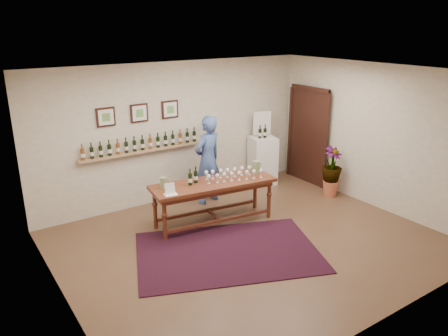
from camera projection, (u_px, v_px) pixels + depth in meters
ground at (251, 243)px, 7.31m from camera, size 6.00×6.00×0.00m
room_shell at (277, 137)px, 9.54m from camera, size 6.00×6.00×6.00m
rug at (228, 252)px, 7.01m from camera, size 3.38×2.85×0.02m
tasting_table at (213, 188)px, 7.83m from camera, size 2.33×1.01×0.80m
table_glasses at (233, 174)px, 7.93m from camera, size 1.33×0.63×0.18m
table_bottles at (193, 175)px, 7.65m from camera, size 0.33×0.24×0.32m
pitcher_left at (163, 183)px, 7.47m from camera, size 0.15×0.15×0.20m
pitcher_right at (256, 167)px, 8.20m from camera, size 0.16×0.16×0.24m
menu_card at (170, 189)px, 7.21m from camera, size 0.23×0.18×0.19m
display_pedestal at (262, 160)px, 9.85m from camera, size 0.66×0.66×1.08m
pedestal_bottles at (263, 132)px, 9.59m from camera, size 0.28×0.14×0.27m
info_sign at (262, 123)px, 9.72m from camera, size 0.41×0.13×0.58m
potted_plant at (331, 172)px, 9.10m from camera, size 0.54×0.54×0.93m
person at (208, 160)px, 8.71m from camera, size 0.73×0.57×1.79m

